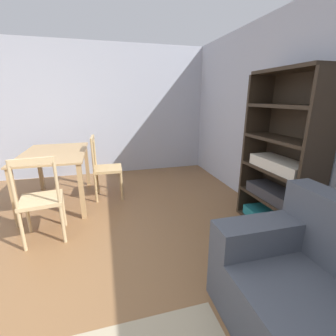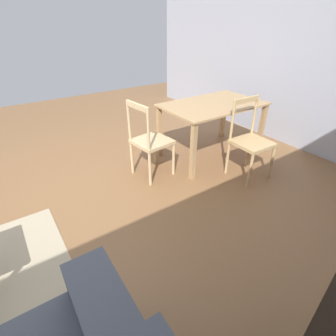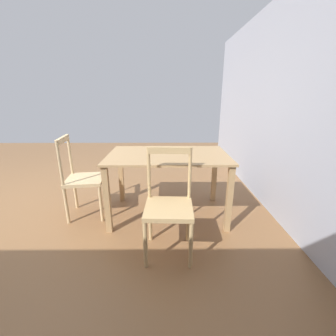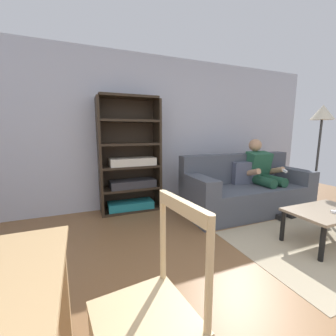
# 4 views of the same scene
# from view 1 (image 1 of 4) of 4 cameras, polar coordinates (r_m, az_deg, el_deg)

# --- Properties ---
(ground_plane) EXTENTS (8.66, 8.66, 0.00)m
(ground_plane) POSITION_cam_1_polar(r_m,az_deg,el_deg) (2.35, -34.74, -27.11)
(ground_plane) COLOR brown
(wall_side) EXTENTS (0.12, 5.87, 2.52)m
(wall_side) POSITION_cam_1_polar(r_m,az_deg,el_deg) (5.00, -25.23, 12.32)
(wall_side) COLOR #ABB0BE
(wall_side) RESTS_ON ground_plane
(bookshelf) EXTENTS (0.95, 0.36, 1.81)m
(bookshelf) POSITION_cam_1_polar(r_m,az_deg,el_deg) (2.92, 25.85, -0.22)
(bookshelf) COLOR #2D2319
(bookshelf) RESTS_ON ground_plane
(dining_table) EXTENTS (1.38, 0.86, 0.77)m
(dining_table) POSITION_cam_1_polar(r_m,az_deg,el_deg) (3.76, -25.92, 1.79)
(dining_table) COLOR tan
(dining_table) RESTS_ON ground_plane
(dining_chair_near_wall) EXTENTS (0.44, 0.44, 0.97)m
(dining_chair_near_wall) POSITION_cam_1_polar(r_m,az_deg,el_deg) (3.74, -15.01, -0.06)
(dining_chair_near_wall) COLOR tan
(dining_chair_near_wall) RESTS_ON ground_plane
(dining_chair_facing_couch) EXTENTS (0.47, 0.47, 0.97)m
(dining_chair_facing_couch) POSITION_cam_1_polar(r_m,az_deg,el_deg) (2.86, -28.71, -6.91)
(dining_chair_facing_couch) COLOR #D1B27F
(dining_chair_facing_couch) RESTS_ON ground_plane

